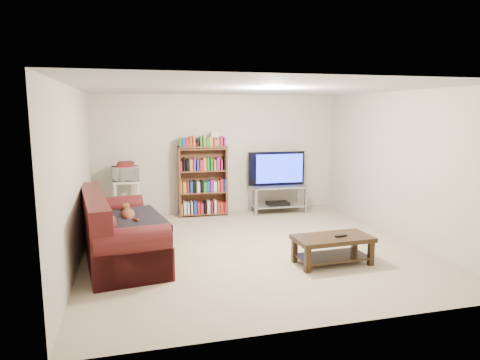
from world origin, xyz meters
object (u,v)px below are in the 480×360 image
object	(u,v)px
tv_stand	(278,194)
bookshelf	(203,180)
sofa	(116,236)
coffee_table	(333,245)

from	to	relation	value
tv_stand	bookshelf	world-z (taller)	bookshelf
tv_stand	sofa	bearing A→B (deg)	-144.95
sofa	coffee_table	bearing A→B (deg)	-26.01
sofa	coffee_table	distance (m)	3.03
coffee_table	tv_stand	size ratio (longest dim) A/B	0.96
coffee_table	bookshelf	distance (m)	3.45
sofa	tv_stand	bearing A→B (deg)	25.59
coffee_table	bookshelf	bearing A→B (deg)	109.26
tv_stand	bookshelf	distance (m)	1.58
sofa	tv_stand	size ratio (longest dim) A/B	2.08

